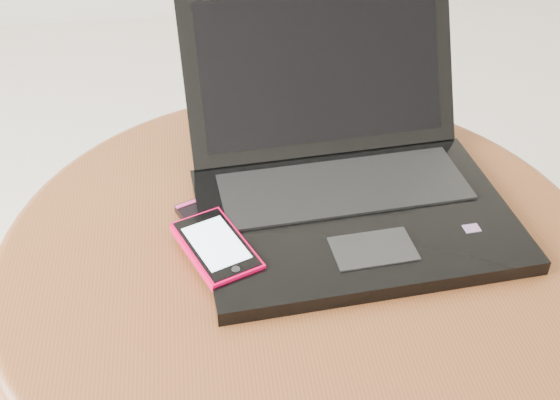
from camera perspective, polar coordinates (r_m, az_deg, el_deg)
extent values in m
cylinder|color=brown|center=(1.01, 1.47, -15.37)|extent=(0.11, 0.11, 0.49)
cylinder|color=brown|center=(0.81, 1.76, -4.21)|extent=(0.67, 0.67, 0.03)
torus|color=brown|center=(0.81, 1.76, -4.21)|extent=(0.70, 0.70, 0.03)
cube|color=black|center=(0.82, 6.19, -1.53)|extent=(0.38, 0.28, 0.02)
cube|color=black|center=(0.85, 5.26, 1.10)|extent=(0.31, 0.13, 0.00)
cube|color=black|center=(0.77, 7.64, -3.97)|extent=(0.09, 0.06, 0.00)
cube|color=red|center=(0.82, 15.43, -2.25)|extent=(0.02, 0.02, 0.00)
cube|color=black|center=(0.90, 3.38, 10.70)|extent=(0.36, 0.13, 0.20)
cube|color=black|center=(0.90, 3.45, 10.70)|extent=(0.32, 0.11, 0.17)
cube|color=black|center=(0.81, -5.04, -2.24)|extent=(0.10, 0.13, 0.01)
cube|color=#C32F6E|center=(0.85, -6.65, 0.03)|extent=(0.06, 0.03, 0.00)
cube|color=#DB013C|center=(0.77, -5.23, -3.92)|extent=(0.10, 0.13, 0.01)
cube|color=black|center=(0.77, -5.26, -3.56)|extent=(0.09, 0.12, 0.00)
cube|color=#C8E1F9|center=(0.76, -5.26, -3.51)|extent=(0.07, 0.09, 0.00)
cylinder|color=black|center=(0.73, -3.64, -5.67)|extent=(0.01, 0.01, 0.00)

